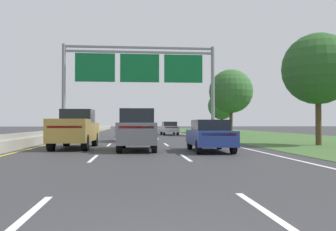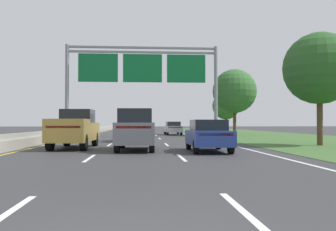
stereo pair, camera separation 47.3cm
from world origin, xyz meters
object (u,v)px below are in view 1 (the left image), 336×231
at_px(car_blue_right_lane_sedan, 210,135).
at_px(roadside_tree_near, 318,69).
at_px(car_white_centre_lane_suv, 134,127).
at_px(roadside_tree_mid, 231,91).
at_px(pickup_truck_gold, 75,129).
at_px(roadside_tree_far, 222,106).
at_px(car_grey_centre_lane_suv, 137,129).
at_px(car_silver_right_lane_sedan, 169,128).
at_px(overhead_sign_gantry, 140,72).

bearing_deg(car_blue_right_lane_sedan, roadside_tree_near, -61.48).
distance_m(car_white_centre_lane_suv, roadside_tree_mid, 16.12).
height_order(pickup_truck_gold, roadside_tree_far, roadside_tree_far).
xyz_separation_m(car_grey_centre_lane_suv, car_silver_right_lane_sedan, (4.02, 24.30, -0.28)).
distance_m(car_grey_centre_lane_suv, roadside_tree_far, 34.80).
height_order(car_blue_right_lane_sedan, car_silver_right_lane_sedan, same).
bearing_deg(car_silver_right_lane_sedan, roadside_tree_mid, -120.20).
relative_size(car_grey_centre_lane_suv, car_blue_right_lane_sedan, 1.07).
distance_m(overhead_sign_gantry, car_blue_right_lane_sedan, 19.10).
height_order(overhead_sign_gantry, pickup_truck_gold, overhead_sign_gantry).
xyz_separation_m(overhead_sign_gantry, roadside_tree_far, (12.02, 15.48, -2.58)).
bearing_deg(roadside_tree_far, car_grey_centre_lane_suv, -110.92).
distance_m(pickup_truck_gold, car_blue_right_lane_sedan, 7.62).
distance_m(overhead_sign_gantry, car_white_centre_lane_suv, 9.28).
bearing_deg(roadside_tree_near, roadside_tree_far, 88.04).
relative_size(car_grey_centre_lane_suv, roadside_tree_near, 0.67).
height_order(car_blue_right_lane_sedan, roadside_tree_near, roadside_tree_near).
xyz_separation_m(car_silver_right_lane_sedan, roadside_tree_far, (8.37, 8.10, 3.06)).
xyz_separation_m(car_white_centre_lane_suv, roadside_tree_near, (11.56, -6.33, 3.72)).
height_order(car_grey_centre_lane_suv, car_blue_right_lane_sedan, car_grey_centre_lane_suv).
bearing_deg(roadside_tree_near, overhead_sign_gantry, 128.42).
relative_size(car_blue_right_lane_sedan, roadside_tree_mid, 0.60).
distance_m(pickup_truck_gold, car_white_centre_lane_suv, 8.15).
relative_size(overhead_sign_gantry, car_silver_right_lane_sedan, 3.38).
bearing_deg(overhead_sign_gantry, roadside_tree_far, 52.16).
relative_size(overhead_sign_gantry, roadside_tree_mid, 2.03).
bearing_deg(car_grey_centre_lane_suv, car_blue_right_lane_sedan, -104.67).
xyz_separation_m(pickup_truck_gold, car_white_centre_lane_suv, (3.28, 7.47, 0.02)).
relative_size(car_silver_right_lane_sedan, roadside_tree_mid, 0.60).
relative_size(pickup_truck_gold, car_white_centre_lane_suv, 1.15).
height_order(car_silver_right_lane_sedan, roadside_tree_mid, roadside_tree_mid).
distance_m(car_blue_right_lane_sedan, car_silver_right_lane_sedan, 25.35).
bearing_deg(car_grey_centre_lane_suv, car_white_centre_lane_suv, 2.74).
bearing_deg(car_silver_right_lane_sedan, overhead_sign_gantry, 152.00).
xyz_separation_m(roadside_tree_mid, roadside_tree_far, (1.80, 11.67, -1.08)).
distance_m(car_blue_right_lane_sedan, roadside_tree_mid, 23.25).
xyz_separation_m(car_grey_centre_lane_suv, car_blue_right_lane_sedan, (3.57, -1.05, -0.28)).
bearing_deg(car_grey_centre_lane_suv, roadside_tree_mid, -25.42).
height_order(car_grey_centre_lane_suv, car_white_centre_lane_suv, same).
bearing_deg(roadside_tree_far, pickup_truck_gold, -117.44).
bearing_deg(car_white_centre_lane_suv, car_blue_right_lane_sedan, -158.52).
xyz_separation_m(pickup_truck_gold, car_silver_right_lane_sedan, (7.47, 22.41, -0.26)).
bearing_deg(pickup_truck_gold, car_blue_right_lane_sedan, -111.17).
bearing_deg(roadside_tree_far, car_blue_right_lane_sedan, -104.77).
height_order(car_grey_centre_lane_suv, roadside_tree_far, roadside_tree_far).
bearing_deg(roadside_tree_near, car_white_centre_lane_suv, 151.29).
xyz_separation_m(car_white_centre_lane_suv, car_blue_right_lane_sedan, (3.75, -10.41, -0.28)).
relative_size(pickup_truck_gold, roadside_tree_far, 0.93).
bearing_deg(overhead_sign_gantry, car_blue_right_lane_sedan, -79.89).
xyz_separation_m(pickup_truck_gold, car_grey_centre_lane_suv, (3.45, -1.89, 0.02)).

